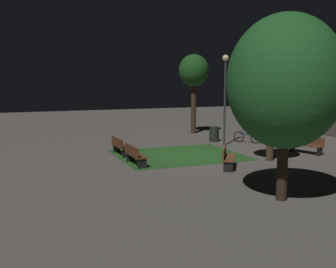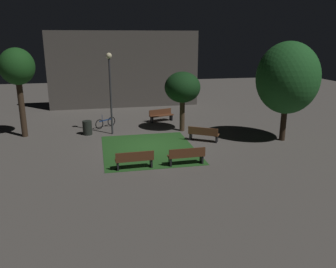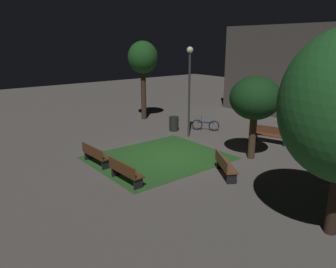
{
  "view_description": "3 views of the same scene",
  "coord_description": "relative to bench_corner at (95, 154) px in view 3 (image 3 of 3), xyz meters",
  "views": [
    {
      "loc": [
        18.49,
        -8.37,
        3.86
      ],
      "look_at": [
        -0.39,
        -0.97,
        1.07
      ],
      "focal_mm": 44.19,
      "sensor_mm": 36.0,
      "label": 1
    },
    {
      "loc": [
        -2.84,
        -18.31,
        6.03
      ],
      "look_at": [
        0.84,
        -0.86,
        0.93
      ],
      "focal_mm": 36.57,
      "sensor_mm": 36.0,
      "label": 2
    },
    {
      "loc": [
        11.53,
        -9.27,
        5.34
      ],
      "look_at": [
        -0.58,
        0.43,
        0.94
      ],
      "focal_mm": 34.82,
      "sensor_mm": 36.0,
      "label": 3
    }
  ],
  "objects": [
    {
      "name": "bench_corner",
      "position": [
        0.0,
        0.0,
        0.0
      ],
      "size": [
        1.82,
        0.54,
        0.88
      ],
      "color": "#512D19",
      "rests_on": "ground"
    },
    {
      "name": "bench_by_lamp",
      "position": [
        4.5,
        3.55,
        0.0
      ],
      "size": [
        1.78,
        1.37,
        0.88
      ],
      "color": "brown",
      "rests_on": "ground"
    },
    {
      "name": "bicycle",
      "position": [
        -1.08,
        8.05,
        -0.14
      ],
      "size": [
        1.4,
        1.08,
        0.93
      ],
      "color": "black",
      "rests_on": "ground"
    },
    {
      "name": "tree_back_left",
      "position": [
        -6.1,
        6.87,
        3.72
      ],
      "size": [
        2.06,
        2.06,
        5.42
      ],
      "color": "#38281C",
      "rests_on": "ground"
    },
    {
      "name": "building_wall_backdrop",
      "position": [
        0.94,
        14.99,
        2.77
      ],
      "size": [
        12.9,
        0.8,
        6.51
      ],
      "primitive_type": "cube",
      "color": "#4C4742",
      "rests_on": "ground"
    },
    {
      "name": "ground_plane",
      "position": [
        1.26,
        3.21,
        -0.48
      ],
      "size": [
        60.0,
        60.0,
        0.0
      ],
      "primitive_type": "plane",
      "color": "#56514C"
    },
    {
      "name": "tree_near_wall",
      "position": [
        3.86,
        6.15,
        2.37
      ],
      "size": [
        2.31,
        2.31,
        3.88
      ],
      "color": "#423021",
      "rests_on": "ground"
    },
    {
      "name": "trash_bin",
      "position": [
        -2.27,
        6.47,
        -0.03
      ],
      "size": [
        0.58,
        0.58,
        0.89
      ],
      "primitive_type": "cylinder",
      "color": "black",
      "rests_on": "ground"
    },
    {
      "name": "bench_front_right",
      "position": [
        2.98,
        9.0,
        0.0
      ],
      "size": [
        1.86,
        0.99,
        0.88
      ],
      "color": "brown",
      "rests_on": "ground"
    },
    {
      "name": "lamp_post_near_wall",
      "position": [
        -0.71,
        6.29,
        2.92
      ],
      "size": [
        0.36,
        0.36,
        5.09
      ],
      "color": "#333338",
      "rests_on": "ground"
    },
    {
      "name": "grass_lawn",
      "position": [
        1.1,
        2.75,
        -0.48
      ],
      "size": [
        5.04,
        6.07,
        0.01
      ],
      "primitive_type": "cube",
      "color": "#23511E",
      "rests_on": "ground"
    },
    {
      "name": "bench_lawn_edge",
      "position": [
        2.52,
        -0.0,
        0.0
      ],
      "size": [
        1.81,
        0.52,
        0.88
      ],
      "color": "#512D19",
      "rests_on": "ground"
    }
  ]
}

